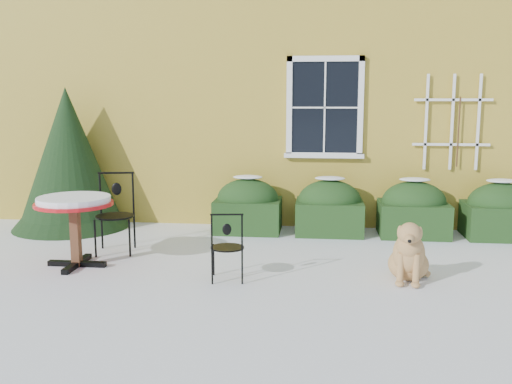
# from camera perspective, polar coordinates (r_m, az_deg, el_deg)

# --- Properties ---
(ground) EXTENTS (80.00, 80.00, 0.00)m
(ground) POSITION_cam_1_polar(r_m,az_deg,el_deg) (6.76, -0.93, -8.92)
(ground) COLOR white
(ground) RESTS_ON ground
(house) EXTENTS (12.40, 8.40, 6.40)m
(house) POSITION_cam_1_polar(r_m,az_deg,el_deg) (13.44, 2.85, 13.99)
(house) COLOR gold
(house) RESTS_ON ground
(hedge_row) EXTENTS (4.95, 0.80, 0.91)m
(hedge_row) POSITION_cam_1_polar(r_m,az_deg,el_deg) (9.12, 11.43, -1.70)
(hedge_row) COLOR black
(hedge_row) RESTS_ON ground
(evergreen_shrub) EXTENTS (1.90, 1.90, 2.30)m
(evergreen_shrub) POSITION_cam_1_polar(r_m,az_deg,el_deg) (9.87, -18.16, 1.92)
(evergreen_shrub) COLOR black
(evergreen_shrub) RESTS_ON ground
(bistro_table) EXTENTS (0.97, 0.97, 0.90)m
(bistro_table) POSITION_cam_1_polar(r_m,az_deg,el_deg) (7.52, -17.72, -1.58)
(bistro_table) COLOR black
(bistro_table) RESTS_ON ground
(patio_chair_near) EXTENTS (0.42, 0.41, 0.83)m
(patio_chair_near) POSITION_cam_1_polar(r_m,az_deg,el_deg) (6.69, -2.89, -5.43)
(patio_chair_near) COLOR black
(patio_chair_near) RESTS_ON ground
(patio_chair_far) EXTENTS (0.57, 0.56, 1.10)m
(patio_chair_far) POSITION_cam_1_polar(r_m,az_deg,el_deg) (8.15, -13.90, -2.04)
(patio_chair_far) COLOR black
(patio_chair_far) RESTS_ON ground
(dog) EXTENTS (0.55, 0.82, 0.76)m
(dog) POSITION_cam_1_polar(r_m,az_deg,el_deg) (6.91, 15.03, -6.21)
(dog) COLOR tan
(dog) RESTS_ON ground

